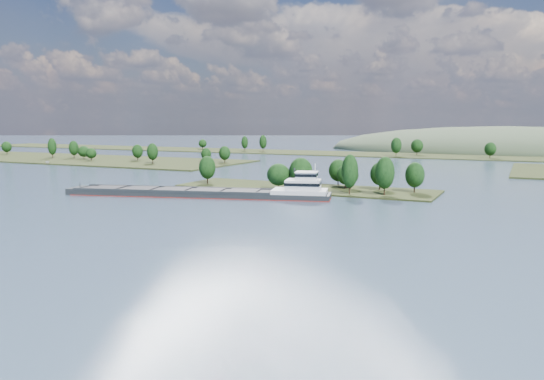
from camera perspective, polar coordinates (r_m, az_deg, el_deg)
The scene contains 7 objects.
ground at distance 151.65m, azimuth -5.11°, elevation -2.47°, with size 1800.00×1800.00×0.00m, color #364C5E.
tree_island at distance 200.97m, azimuth 4.96°, elevation 1.12°, with size 100.00×30.40×15.28m.
left_bank at distance 407.21m, azimuth -22.98°, elevation 3.27°, with size 300.00×80.00×15.46m.
back_shoreline at distance 414.43m, azimuth 16.23°, elevation 3.60°, with size 900.00×60.00×15.16m.
hill_west at distance 509.21m, azimuth 23.82°, elevation 3.83°, with size 320.00×160.00×44.00m, color #384730.
cargo_barge at distance 184.76m, azimuth -6.16°, elevation -0.22°, with size 93.21×35.70×12.67m.
motorboat at distance 353.23m, azimuth -23.00°, elevation 2.75°, with size 1.93×5.12×1.98m, color silver.
Camera 1 is at (76.64, -8.28, 25.83)m, focal length 35.00 mm.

